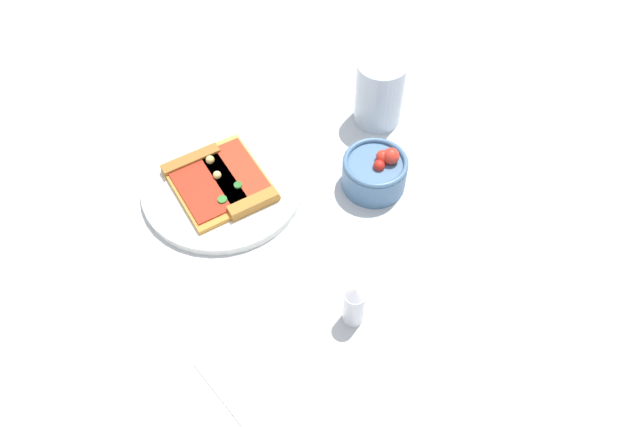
% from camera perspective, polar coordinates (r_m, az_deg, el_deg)
% --- Properties ---
extents(ground_plane, '(2.40, 2.40, 0.00)m').
position_cam_1_polar(ground_plane, '(0.93, -8.13, 3.10)').
color(ground_plane, silver).
rests_on(ground_plane, ground).
extents(plate, '(0.25, 0.25, 0.01)m').
position_cam_1_polar(plate, '(0.92, -9.46, 2.67)').
color(plate, silver).
rests_on(plate, ground_plane).
extents(pizza_slice_near, '(0.15, 0.08, 0.02)m').
position_cam_1_polar(pizza_slice_near, '(0.91, -8.15, 3.23)').
color(pizza_slice_near, gold).
rests_on(pizza_slice_near, plate).
extents(pizza_slice_far, '(0.15, 0.10, 0.02)m').
position_cam_1_polar(pizza_slice_far, '(0.92, -11.24, 2.97)').
color(pizza_slice_far, gold).
rests_on(pizza_slice_far, plate).
extents(salad_bowl, '(0.10, 0.10, 0.07)m').
position_cam_1_polar(salad_bowl, '(0.90, 5.44, 4.13)').
color(salad_bowl, '#4C7299').
rests_on(salad_bowl, ground_plane).
extents(soda_glass, '(0.08, 0.08, 0.12)m').
position_cam_1_polar(soda_glass, '(0.99, 5.82, 11.72)').
color(soda_glass, silver).
rests_on(soda_glass, ground_plane).
extents(paper_napkin, '(0.14, 0.14, 0.00)m').
position_cam_1_polar(paper_napkin, '(0.77, -5.88, -15.15)').
color(paper_napkin, silver).
rests_on(paper_napkin, ground_plane).
extents(pepper_shaker, '(0.03, 0.03, 0.08)m').
position_cam_1_polar(pepper_shaker, '(0.76, 3.38, -8.94)').
color(pepper_shaker, silver).
rests_on(pepper_shaker, ground_plane).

